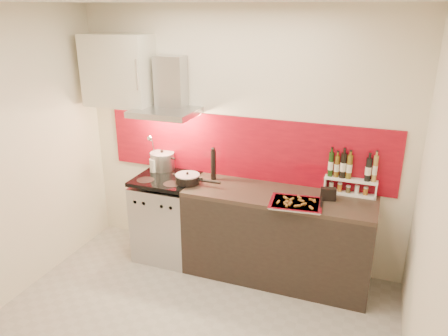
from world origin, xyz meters
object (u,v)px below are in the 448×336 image
at_px(counter, 277,236).
at_px(pepper_mill, 213,164).
at_px(range_stove, 168,218).
at_px(saute_pan, 188,179).
at_px(stock_pot, 162,161).
at_px(baking_tray, 296,203).

xyz_separation_m(counter, pepper_mill, (-0.72, 0.14, 0.62)).
distance_m(range_stove, saute_pan, 0.59).
distance_m(counter, saute_pan, 1.04).
distance_m(stock_pot, pepper_mill, 0.62).
bearing_deg(counter, range_stove, -179.77).
relative_size(counter, pepper_mill, 5.25).
bearing_deg(saute_pan, range_stove, 168.36).
relative_size(stock_pot, saute_pan, 0.55).
xyz_separation_m(saute_pan, pepper_mill, (0.19, 0.20, 0.11)).
bearing_deg(stock_pot, pepper_mill, -5.10).
bearing_deg(range_stove, baking_tray, -7.18).
distance_m(pepper_mill, baking_tray, 0.98).
bearing_deg(counter, stock_pot, 171.87).
bearing_deg(pepper_mill, baking_tray, -19.02).
relative_size(stock_pot, baking_tray, 0.52).
relative_size(counter, stock_pot, 6.94).
relative_size(range_stove, pepper_mill, 2.65).
xyz_separation_m(pepper_mill, baking_tray, (0.92, -0.32, -0.15)).
bearing_deg(counter, pepper_mill, 169.34).
bearing_deg(saute_pan, stock_pot, 148.95).
height_order(saute_pan, pepper_mill, pepper_mill).
xyz_separation_m(range_stove, counter, (1.20, 0.00, 0.01)).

